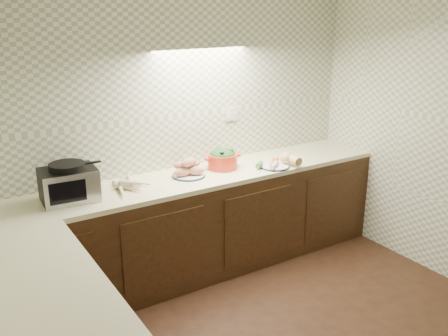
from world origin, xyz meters
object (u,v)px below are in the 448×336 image
toaster_oven (69,183)px  sweet_potato_plate (188,169)px  onion_bowl (187,166)px  veg_plate (280,162)px  dutch_oven (222,159)px  parsnip_pile (136,185)px

toaster_oven → sweet_potato_plate: size_ratio=1.46×
toaster_oven → sweet_potato_plate: bearing=4.0°
onion_bowl → veg_plate: size_ratio=0.40×
dutch_oven → veg_plate: 0.52m
parsnip_pile → dutch_oven: bearing=5.5°
parsnip_pile → sweet_potato_plate: (0.49, 0.05, 0.03)m
veg_plate → toaster_oven: bearing=173.9°
parsnip_pile → dutch_oven: 0.86m
onion_bowl → dutch_oven: 0.32m
onion_bowl → veg_plate: (0.77, -0.31, -0.00)m
toaster_oven → dutch_oven: size_ratio=1.26×
parsnip_pile → dutch_oven: size_ratio=1.14×
dutch_oven → veg_plate: size_ratio=0.83×
toaster_oven → parsnip_pile: toaster_oven is taller
parsnip_pile → sweet_potato_plate: bearing=6.2°
onion_bowl → dutch_oven: size_ratio=0.49×
sweet_potato_plate → onion_bowl: 0.12m
sweet_potato_plate → toaster_oven: bearing=-179.7°
onion_bowl → toaster_oven: bearing=-173.6°
dutch_oven → veg_plate: dutch_oven is taller
toaster_oven → parsnip_pile: (0.51, -0.05, -0.10)m
onion_bowl → veg_plate: bearing=-22.2°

